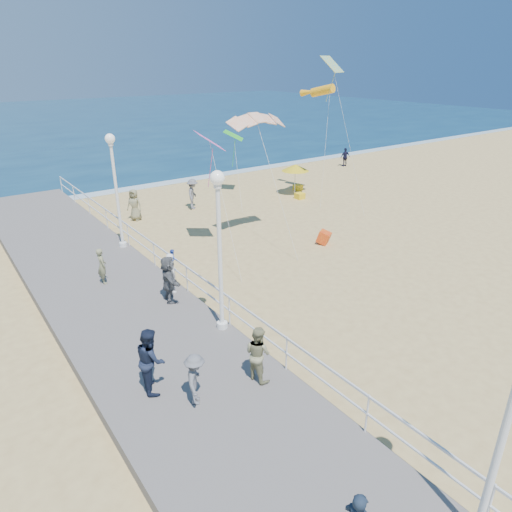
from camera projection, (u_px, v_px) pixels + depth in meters
ground at (335, 294)px, 18.36m from camera, size 160.00×160.00×0.00m
ocean at (17, 125)px, 66.70m from camera, size 160.00×90.00×0.05m
surf_line at (136, 188)px, 33.59m from camera, size 160.00×1.20×0.04m
boardwalk at (164, 355)px, 14.23m from camera, size 5.00×44.00×0.40m
railing at (229, 303)px, 15.14m from camera, size 0.05×42.00×0.55m
lamp_post_mid at (219, 237)px, 14.03m from camera, size 0.44×0.44×5.32m
lamp_post_far at (115, 180)px, 20.72m from camera, size 0.44×0.44×5.32m
woman_holding_toddler at (172, 273)px, 17.44m from camera, size 0.50×0.65×1.58m
toddler_held at (173, 259)px, 17.45m from camera, size 0.39×0.45×0.81m
spectator_1 at (258, 353)px, 12.56m from camera, size 0.76×0.90×1.65m
spectator_2 at (195, 379)px, 11.70m from camera, size 0.95×1.08×1.45m
spectator_5 at (169, 279)px, 16.69m from camera, size 0.87×1.72×1.78m
spectator_6 at (102, 266)px, 18.12m from camera, size 0.37×0.55×1.48m
spectator_7 at (151, 360)px, 12.12m from camera, size 0.90×1.04×1.86m
beach_walker_a at (193, 194)px, 28.59m from camera, size 1.32×1.40×1.90m
beach_walker_b at (345, 157)px, 40.28m from camera, size 1.00×0.58×1.61m
beach_walker_c at (134, 205)px, 26.53m from camera, size 1.02×1.07×1.85m
box_kite at (324, 239)px, 23.24m from camera, size 0.83×0.89×0.74m
beach_umbrella at (295, 168)px, 31.20m from camera, size 1.90×1.90×2.14m
beach_chair_left at (300, 196)px, 30.95m from camera, size 0.55×0.55×0.40m
beach_chair_right at (298, 187)px, 33.02m from camera, size 0.55×0.55×0.40m
kite_parafoil at (258, 118)px, 21.47m from camera, size 3.04×0.94×0.65m
kite_windsock at (323, 91)px, 29.07m from camera, size 1.03×2.79×1.10m
kite_diamond_pink at (209, 141)px, 20.55m from camera, size 1.58×1.71×0.79m
kite_diamond_multi at (332, 64)px, 26.33m from camera, size 1.62×1.44×0.91m
kite_diamond_green at (233, 135)px, 30.65m from camera, size 1.82×1.84×0.60m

